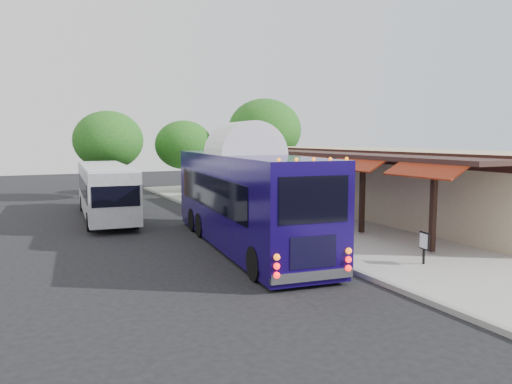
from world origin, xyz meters
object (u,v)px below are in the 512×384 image
ped_b (253,202)px  ped_c (241,196)px  coach_bus (245,194)px  ped_a (290,212)px  ped_d (271,201)px  city_bus (105,189)px  sign_board (424,242)px

ped_b → ped_c: 1.30m
coach_bus → ped_a: (2.47, 0.86, -1.00)m
ped_d → ped_c: bearing=-35.9°
coach_bus → ped_c: size_ratio=6.30×
city_bus → sign_board: size_ratio=10.02×
ped_c → ped_d: ped_c is taller
coach_bus → ped_d: size_ratio=8.00×
city_bus → ped_a: city_bus is taller
ped_a → city_bus: bearing=132.5°
city_bus → ped_a: 10.66m
city_bus → ped_c: 7.10m
city_bus → ped_c: bearing=-19.1°
city_bus → ped_a: size_ratio=5.72×
ped_a → ped_d: (1.51, 4.68, -0.15)m
coach_bus → city_bus: 10.22m
ped_c → sign_board: ped_c is taller
city_bus → ped_d: size_ratio=6.87×
ped_a → ped_b: ped_a is taller
coach_bus → ped_b: (2.91, 5.45, -1.12)m
ped_a → ped_c: bearing=93.8°
coach_bus → ped_b: 6.28m
city_bus → ped_d: 8.71m
ped_c → ped_a: bearing=74.1°
ped_b → ped_c: ped_c is taller
ped_b → ped_c: size_ratio=0.82×
ped_a → ped_c: 5.88m
ped_d → sign_board: 11.00m
coach_bus → ped_a: bearing=24.8°
city_bus → coach_bus: bearing=-64.6°
city_bus → ped_d: (7.74, -3.95, -0.62)m
ped_b → ped_d: 1.07m
sign_board → city_bus: bearing=124.4°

